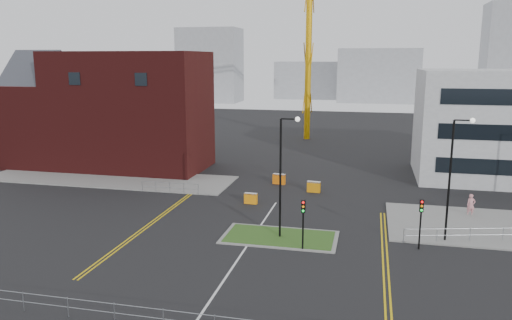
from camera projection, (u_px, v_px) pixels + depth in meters
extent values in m
plane|color=black|center=(224.00, 280.00, 30.32)|extent=(200.00, 200.00, 0.00)
cube|color=slate|center=(109.00, 178.00, 55.71)|extent=(28.00, 8.00, 0.12)
cube|color=slate|center=(280.00, 237.00, 37.50)|extent=(8.60, 4.60, 0.08)
cube|color=#224517|center=(280.00, 237.00, 37.50)|extent=(8.00, 4.00, 0.12)
cube|color=#491212|center=(130.00, 111.00, 60.04)|extent=(18.00, 10.00, 14.00)
cube|color=black|center=(75.00, 79.00, 55.32)|extent=(1.40, 0.10, 1.40)
cube|color=black|center=(141.00, 79.00, 53.56)|extent=(1.40, 0.10, 1.40)
cube|color=#491212|center=(44.00, 124.00, 63.09)|extent=(6.00, 10.00, 10.00)
cube|color=#2D3038|center=(41.00, 85.00, 62.08)|extent=(6.40, 8.49, 8.49)
cylinder|color=#E5A30D|center=(309.00, 42.00, 80.07)|extent=(1.00, 1.00, 31.61)
cylinder|color=black|center=(280.00, 180.00, 36.60)|extent=(0.16, 0.16, 9.00)
cylinder|color=black|center=(289.00, 119.00, 35.57)|extent=(1.20, 0.10, 0.10)
sphere|color=silver|center=(298.00, 119.00, 35.43)|extent=(0.36, 0.36, 0.36)
cylinder|color=black|center=(449.00, 182.00, 35.87)|extent=(0.16, 0.16, 9.00)
cylinder|color=black|center=(463.00, 120.00, 34.83)|extent=(1.20, 0.10, 0.10)
sphere|color=silver|center=(473.00, 120.00, 34.70)|extent=(0.36, 0.36, 0.36)
cylinder|color=black|center=(303.00, 230.00, 34.86)|extent=(0.12, 0.12, 3.00)
cube|color=black|center=(303.00, 206.00, 34.52)|extent=(0.28, 0.22, 0.90)
sphere|color=red|center=(303.00, 203.00, 34.33)|extent=(0.18, 0.18, 0.18)
sphere|color=orange|center=(303.00, 207.00, 34.39)|extent=(0.18, 0.18, 0.18)
sphere|color=#0CCC33|center=(303.00, 211.00, 34.45)|extent=(0.18, 0.18, 0.18)
cylinder|color=black|center=(420.00, 229.00, 35.00)|extent=(0.12, 0.12, 3.00)
cube|color=black|center=(422.00, 206.00, 34.66)|extent=(0.28, 0.22, 0.90)
sphere|color=red|center=(422.00, 202.00, 34.48)|extent=(0.18, 0.18, 0.18)
sphere|color=orange|center=(422.00, 206.00, 34.54)|extent=(0.18, 0.18, 0.18)
sphere|color=#0CCC33|center=(422.00, 210.00, 34.60)|extent=(0.18, 0.18, 0.18)
cylinder|color=gray|center=(188.00, 313.00, 24.38)|extent=(24.00, 0.04, 0.04)
cylinder|color=gray|center=(170.00, 183.00, 49.71)|extent=(6.00, 0.04, 0.04)
cylinder|color=gray|center=(170.00, 188.00, 49.81)|extent=(6.00, 0.04, 0.04)
cylinder|color=gray|center=(142.00, 186.00, 50.47)|extent=(0.05, 0.05, 1.10)
cylinder|color=gray|center=(198.00, 189.00, 49.15)|extent=(0.05, 0.05, 1.10)
cylinder|color=gray|center=(404.00, 236.00, 36.37)|extent=(0.05, 0.05, 1.10)
cube|color=silver|center=(233.00, 267.00, 32.22)|extent=(0.15, 30.00, 0.01)
cube|color=gold|center=(155.00, 219.00, 41.84)|extent=(0.12, 24.00, 0.01)
cube|color=gold|center=(158.00, 219.00, 41.78)|extent=(0.12, 24.00, 0.01)
cube|color=gold|center=(383.00, 257.00, 33.95)|extent=(0.12, 20.00, 0.01)
cube|color=gold|center=(387.00, 257.00, 33.88)|extent=(0.12, 20.00, 0.01)
cube|color=gray|center=(210.00, 65.00, 151.45)|extent=(18.00, 12.00, 22.00)
cube|color=gray|center=(378.00, 76.00, 150.57)|extent=(24.00, 12.00, 16.00)
cube|color=gray|center=(511.00, 55.00, 136.88)|extent=(14.00, 12.00, 28.00)
cube|color=gray|center=(322.00, 80.00, 164.49)|extent=(30.00, 12.00, 12.00)
imported|color=pink|center=(471.00, 205.00, 42.44)|extent=(0.77, 0.57, 1.94)
cube|color=orange|center=(251.00, 198.00, 46.19)|extent=(1.22, 0.48, 1.00)
cube|color=silver|center=(251.00, 194.00, 46.10)|extent=(1.22, 0.48, 0.12)
cube|color=orange|center=(314.00, 187.00, 50.12)|extent=(1.35, 0.56, 1.10)
cube|color=silver|center=(314.00, 182.00, 50.02)|extent=(1.35, 0.56, 0.13)
cube|color=orange|center=(279.00, 179.00, 53.33)|extent=(1.38, 0.62, 1.11)
cube|color=silver|center=(279.00, 174.00, 53.23)|extent=(1.38, 0.62, 0.13)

